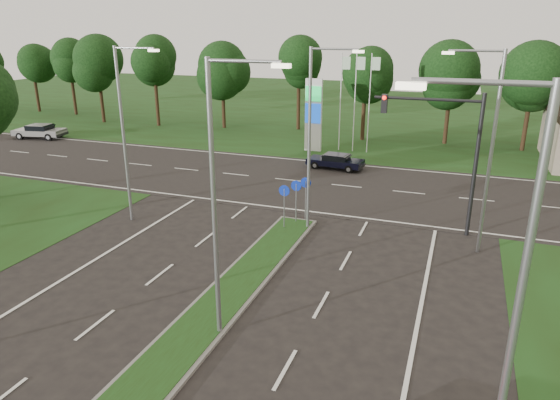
% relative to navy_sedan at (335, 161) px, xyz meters
% --- Properties ---
extents(verge_far, '(160.00, 50.00, 0.02)m').
position_rel_navy_sedan_xyz_m(verge_far, '(0.77, 27.00, -0.60)').
color(verge_far, '#1D3411').
rests_on(verge_far, ground).
extents(cross_road, '(160.00, 12.00, 0.02)m').
position_rel_navy_sedan_xyz_m(cross_road, '(0.77, -4.00, -0.60)').
color(cross_road, black).
rests_on(cross_road, ground).
extents(median_kerb, '(2.00, 26.00, 0.12)m').
position_rel_navy_sedan_xyz_m(median_kerb, '(0.77, -24.00, -0.54)').
color(median_kerb, slate).
rests_on(median_kerb, ground).
extents(streetlight_median_near, '(2.53, 0.22, 9.00)m').
position_rel_navy_sedan_xyz_m(streetlight_median_near, '(1.77, -22.00, 4.48)').
color(streetlight_median_near, gray).
rests_on(streetlight_median_near, ground).
extents(streetlight_median_far, '(2.53, 0.22, 9.00)m').
position_rel_navy_sedan_xyz_m(streetlight_median_far, '(1.77, -12.00, 4.48)').
color(streetlight_median_far, gray).
rests_on(streetlight_median_far, ground).
extents(streetlight_left_far, '(2.53, 0.22, 9.00)m').
position_rel_navy_sedan_xyz_m(streetlight_left_far, '(-7.53, -14.00, 4.48)').
color(streetlight_left_far, gray).
rests_on(streetlight_left_far, ground).
extents(streetlight_right_far, '(2.53, 0.22, 9.00)m').
position_rel_navy_sedan_xyz_m(streetlight_right_far, '(9.57, -12.00, 4.48)').
color(streetlight_right_far, gray).
rests_on(streetlight_right_far, ground).
extents(streetlight_right_near, '(2.53, 0.22, 9.00)m').
position_rel_navy_sedan_xyz_m(streetlight_right_near, '(9.57, -26.00, 4.48)').
color(streetlight_right_near, gray).
rests_on(streetlight_right_near, ground).
extents(traffic_signal, '(5.10, 0.42, 7.00)m').
position_rel_navy_sedan_xyz_m(traffic_signal, '(7.96, -10.00, 4.06)').
color(traffic_signal, black).
rests_on(traffic_signal, ground).
extents(median_signs, '(1.16, 1.76, 2.38)m').
position_rel_navy_sedan_xyz_m(median_signs, '(0.77, -11.60, 1.12)').
color(median_signs, gray).
rests_on(median_signs, ground).
extents(gas_pylon, '(5.80, 1.26, 8.00)m').
position_rel_navy_sedan_xyz_m(gas_pylon, '(-3.01, 5.05, 2.60)').
color(gas_pylon, silver).
rests_on(gas_pylon, ground).
extents(treeline_far, '(6.00, 6.00, 9.90)m').
position_rel_navy_sedan_xyz_m(treeline_far, '(0.87, 11.93, 6.23)').
color(treeline_far, black).
rests_on(treeline_far, ground).
extents(navy_sedan, '(4.17, 2.01, 1.11)m').
position_rel_navy_sedan_xyz_m(navy_sedan, '(0.00, 0.00, 0.00)').
color(navy_sedan, black).
rests_on(navy_sedan, ground).
extents(far_car_a, '(4.89, 2.79, 1.33)m').
position_rel_navy_sedan_xyz_m(far_car_a, '(-28.87, 1.01, 0.11)').
color(far_car_a, gray).
rests_on(far_car_a, ground).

